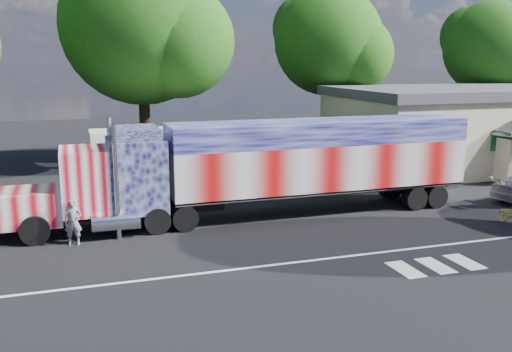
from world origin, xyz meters
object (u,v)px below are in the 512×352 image
object	(u,v)px
tree_n_mid	(144,25)
coach_bus	(194,155)
bicycle	(512,215)
woman	(73,222)
semi_truck	(265,165)
tree_ne_a	(330,42)
tree_far_ne	(492,48)

from	to	relation	value
tree_n_mid	coach_bus	bearing A→B (deg)	-74.31
coach_bus	bicycle	bearing A→B (deg)	-47.44
woman	tree_n_mid	world-z (taller)	tree_n_mid
coach_bus	tree_n_mid	world-z (taller)	tree_n_mid
semi_truck	tree_n_mid	world-z (taller)	tree_n_mid
semi_truck	tree_ne_a	size ratio (longest dim) A/B	1.75
woman	semi_truck	bearing A→B (deg)	20.22
tree_n_mid	tree_ne_a	world-z (taller)	tree_n_mid
woman	tree_n_mid	distance (m)	17.92
tree_n_mid	bicycle	bearing A→B (deg)	-54.83
woman	tree_far_ne	bearing A→B (deg)	35.62
tree_far_ne	coach_bus	bearing A→B (deg)	-165.15
tree_ne_a	semi_truck	bearing A→B (deg)	-123.85
semi_truck	tree_far_ne	xyz separation A→B (m)	(23.83, 14.20, 5.46)
semi_truck	coach_bus	xyz separation A→B (m)	(-1.66, 7.44, -0.67)
tree_n_mid	tree_ne_a	bearing A→B (deg)	8.01
woman	tree_n_mid	bearing A→B (deg)	81.50
woman	tree_far_ne	size ratio (longest dim) A/B	0.16
semi_truck	tree_ne_a	bearing A→B (deg)	56.15
semi_truck	woman	size ratio (longest dim) A/B	11.98
bicycle	coach_bus	bearing A→B (deg)	137.83
tree_n_mid	woman	bearing A→B (deg)	-107.98
tree_far_ne	tree_ne_a	bearing A→B (deg)	174.31
tree_far_ne	woman	bearing A→B (deg)	-153.86
woman	tree_ne_a	world-z (taller)	tree_ne_a
woman	bicycle	size ratio (longest dim) A/B	1.04
woman	coach_bus	bearing A→B (deg)	63.06
woman	tree_ne_a	size ratio (longest dim) A/B	0.15
tree_ne_a	tree_far_ne	size ratio (longest dim) A/B	1.06
tree_ne_a	tree_n_mid	bearing A→B (deg)	-171.99
semi_truck	woman	world-z (taller)	semi_truck
coach_bus	bicycle	size ratio (longest dim) A/B	6.49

